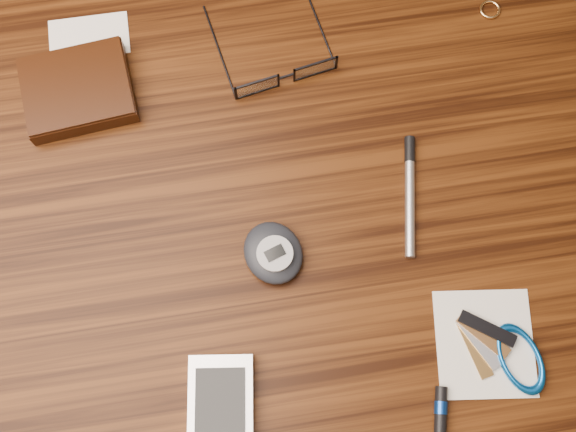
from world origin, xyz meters
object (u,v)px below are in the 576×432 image
(notepad_keys, at_px, (503,351))
(pedometer, at_px, (273,253))
(eyeglasses, at_px, (284,73))
(wallet_and_card, at_px, (78,89))
(desk, at_px, (250,245))
(silver_pen, at_px, (410,186))
(pda_phone, at_px, (221,417))

(notepad_keys, bearing_deg, pedometer, 148.03)
(eyeglasses, bearing_deg, wallet_and_card, 176.34)
(desk, height_order, notepad_keys, notepad_keys)
(silver_pen, bearing_deg, pedometer, -161.72)
(wallet_and_card, relative_size, eyeglasses, 1.06)
(pda_phone, height_order, silver_pen, pda_phone)
(wallet_and_card, relative_size, pedometer, 1.81)
(notepad_keys, bearing_deg, desk, 143.82)
(wallet_and_card, relative_size, pda_phone, 1.20)
(silver_pen, bearing_deg, desk, -176.63)
(pedometer, bearing_deg, pda_phone, -115.97)
(desk, bearing_deg, eyeglasses, 67.52)
(desk, height_order, eyeglasses, eyeglasses)
(wallet_and_card, xyz_separation_m, pda_phone, (0.11, -0.36, -0.00))
(wallet_and_card, distance_m, silver_pen, 0.37)
(desk, bearing_deg, pedometer, -59.16)
(desk, xyz_separation_m, silver_pen, (0.17, 0.01, 0.11))
(eyeglasses, distance_m, silver_pen, 0.18)
(wallet_and_card, height_order, pedometer, pedometer)
(pedometer, relative_size, notepad_keys, 0.69)
(desk, xyz_separation_m, wallet_and_card, (-0.16, 0.17, 0.11))
(wallet_and_card, xyz_separation_m, pedometer, (0.18, -0.21, -0.00))
(pedometer, bearing_deg, eyeglasses, 78.19)
(notepad_keys, distance_m, silver_pen, 0.19)
(wallet_and_card, bearing_deg, silver_pen, -25.74)
(pda_phone, distance_m, pedometer, 0.17)
(eyeglasses, xyz_separation_m, silver_pen, (0.11, -0.14, -0.01))
(pda_phone, bearing_deg, pedometer, 64.03)
(pda_phone, height_order, notepad_keys, pda_phone)
(pedometer, height_order, notepad_keys, pedometer)
(notepad_keys, height_order, silver_pen, silver_pen)
(desk, relative_size, eyeglasses, 7.23)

